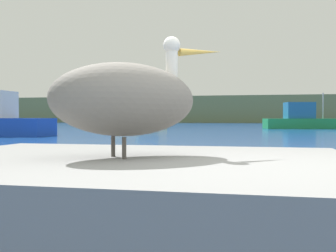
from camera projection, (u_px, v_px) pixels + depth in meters
hillside_backdrop at (254, 110)px, 80.93m from camera, size 140.00×11.72×5.29m
pier_dock at (126, 216)px, 2.84m from camera, size 3.20×2.43×0.84m
pelican at (127, 99)px, 2.83m from camera, size 1.24×1.17×0.89m
fishing_boat_yellow at (142, 120)px, 40.51m from camera, size 5.36×3.83×3.91m
fishing_boat_green at (301, 119)px, 39.00m from camera, size 7.38×3.71×3.51m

